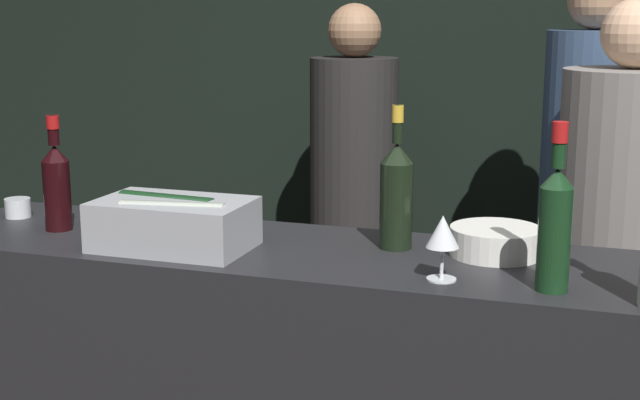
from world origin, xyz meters
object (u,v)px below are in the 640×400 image
at_px(candle_votive, 18,208).
at_px(red_wine_bottle_burgundy, 555,222).
at_px(bowl_white, 496,240).
at_px(champagne_bottle, 396,193).
at_px(person_in_hoodie, 586,192).
at_px(red_wine_bottle_tall, 56,183).
at_px(ice_bin_with_bottles, 173,222).
at_px(person_blond_tee, 353,192).
at_px(wine_glass, 443,234).
at_px(person_grey_polo, 621,248).

height_order(candle_votive, red_wine_bottle_burgundy, red_wine_bottle_burgundy).
distance_m(bowl_white, champagne_bottle, 0.26).
bearing_deg(person_in_hoodie, candle_votive, 100.08).
relative_size(candle_votive, red_wine_bottle_tall, 0.23).
bearing_deg(ice_bin_with_bottles, person_in_hoodie, 56.77).
bearing_deg(bowl_white, red_wine_bottle_tall, -174.22).
height_order(bowl_white, red_wine_bottle_burgundy, red_wine_bottle_burgundy).
height_order(red_wine_bottle_burgundy, person_blond_tee, person_blond_tee).
distance_m(wine_glass, person_in_hoodie, 1.49).
distance_m(candle_votive, person_grey_polo, 1.81).
relative_size(person_in_hoodie, person_blond_tee, 1.07).
distance_m(ice_bin_with_bottles, wine_glass, 0.68).
xyz_separation_m(ice_bin_with_bottles, person_grey_polo, (1.05, 0.95, -0.22)).
distance_m(ice_bin_with_bottles, person_in_hoodie, 1.69).
height_order(bowl_white, champagne_bottle, champagne_bottle).
relative_size(red_wine_bottle_burgundy, person_in_hoodie, 0.20).
bearing_deg(champagne_bottle, wine_glass, -55.20).
height_order(candle_votive, red_wine_bottle_tall, red_wine_bottle_tall).
bearing_deg(candle_votive, wine_glass, -9.65).
xyz_separation_m(ice_bin_with_bottles, person_blond_tee, (0.02, 1.50, -0.21)).
bearing_deg(person_blond_tee, bowl_white, 145.64).
height_order(ice_bin_with_bottles, person_grey_polo, person_grey_polo).
height_order(red_wine_bottle_burgundy, champagne_bottle, red_wine_bottle_burgundy).
height_order(bowl_white, person_in_hoodie, person_in_hoodie).
relative_size(candle_votive, red_wine_bottle_burgundy, 0.20).
bearing_deg(red_wine_bottle_burgundy, person_grey_polo, 81.80).
relative_size(ice_bin_with_bottles, red_wine_bottle_burgundy, 1.05).
bearing_deg(person_blond_tee, candle_votive, 92.61).
distance_m(red_wine_bottle_burgundy, red_wine_bottle_tall, 1.29).
distance_m(champagne_bottle, person_grey_polo, 0.98).
xyz_separation_m(candle_votive, champagne_bottle, (1.09, 0.02, 0.11)).
xyz_separation_m(candle_votive, person_grey_polo, (1.62, 0.79, -0.18)).
bearing_deg(person_grey_polo, candle_votive, -89.57).
distance_m(champagne_bottle, red_wine_bottle_tall, 0.90).
xyz_separation_m(champagne_bottle, person_in_hoodie, (0.40, 1.23, -0.21)).
bearing_deg(person_in_hoodie, champagne_bottle, 132.05).
distance_m(bowl_white, person_in_hoodie, 1.24).
xyz_separation_m(bowl_white, red_wine_bottle_tall, (-1.14, -0.11, 0.09)).
xyz_separation_m(bowl_white, red_wine_bottle_burgundy, (0.15, -0.24, 0.11)).
height_order(champagne_bottle, red_wine_bottle_tall, champagne_bottle).
distance_m(candle_votive, red_wine_bottle_tall, 0.24).
distance_m(candle_votive, red_wine_bottle_burgundy, 1.50).
relative_size(ice_bin_with_bottles, champagne_bottle, 1.06).
bearing_deg(bowl_white, ice_bin_with_bottles, -166.24).
xyz_separation_m(bowl_white, person_blond_tee, (-0.74, 1.32, -0.18)).
distance_m(bowl_white, red_wine_bottle_burgundy, 0.30).
bearing_deg(red_wine_bottle_tall, person_in_hoodie, 45.79).
xyz_separation_m(ice_bin_with_bottles, champagne_bottle, (0.52, 0.17, 0.07)).
relative_size(red_wine_bottle_burgundy, champagne_bottle, 1.01).
height_order(red_wine_bottle_burgundy, person_in_hoodie, person_in_hoodie).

